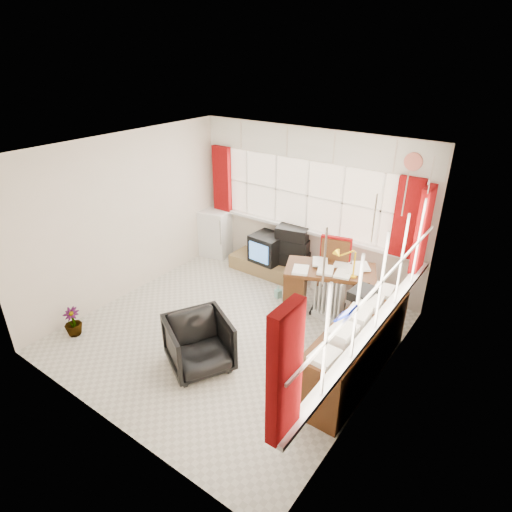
% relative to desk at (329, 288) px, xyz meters
% --- Properties ---
extents(ground, '(4.00, 4.00, 0.00)m').
position_rel_desk_xyz_m(ground, '(-0.85, -1.22, -0.41)').
color(ground, beige).
rests_on(ground, ground).
extents(room_walls, '(4.00, 4.00, 4.00)m').
position_rel_desk_xyz_m(room_walls, '(-0.85, -1.22, 1.09)').
color(room_walls, beige).
rests_on(room_walls, ground).
extents(window_back, '(3.70, 0.12, 3.60)m').
position_rel_desk_xyz_m(window_back, '(-0.85, 0.72, 0.54)').
color(window_back, beige).
rests_on(window_back, room_walls).
extents(window_right, '(0.12, 3.70, 3.60)m').
position_rel_desk_xyz_m(window_right, '(1.10, -1.22, 0.54)').
color(window_right, beige).
rests_on(window_right, room_walls).
extents(curtains, '(3.83, 3.83, 1.15)m').
position_rel_desk_xyz_m(curtains, '(0.08, -0.30, 1.05)').
color(curtains, maroon).
rests_on(curtains, room_walls).
extents(overhead_cabinets, '(3.98, 3.98, 0.48)m').
position_rel_desk_xyz_m(overhead_cabinets, '(0.13, -0.24, 1.84)').
color(overhead_cabinets, white).
rests_on(overhead_cabinets, room_walls).
extents(desk, '(1.41, 1.08, 0.77)m').
position_rel_desk_xyz_m(desk, '(0.00, 0.00, 0.00)').
color(desk, '#4F2512').
rests_on(desk, ground).
extents(desk_lamp, '(0.17, 0.16, 0.41)m').
position_rel_desk_xyz_m(desk_lamp, '(0.36, -0.04, 0.61)').
color(desk_lamp, yellow).
rests_on(desk_lamp, desk).
extents(task_chair, '(0.56, 0.59, 1.11)m').
position_rel_desk_xyz_m(task_chair, '(-0.04, 0.17, 0.18)').
color(task_chair, black).
rests_on(task_chair, ground).
extents(office_chair, '(1.00, 0.99, 0.67)m').
position_rel_desk_xyz_m(office_chair, '(-0.72, -2.01, -0.07)').
color(office_chair, black).
rests_on(office_chair, ground).
extents(radiator, '(0.46, 0.21, 0.67)m').
position_rel_desk_xyz_m(radiator, '(0.09, -0.16, -0.14)').
color(radiator, white).
rests_on(radiator, ground).
extents(credenza, '(0.50, 2.00, 0.85)m').
position_rel_desk_xyz_m(credenza, '(0.88, -1.02, -0.01)').
color(credenza, '#4F2512').
rests_on(credenza, ground).
extents(file_tray, '(0.31, 0.38, 0.12)m').
position_rel_desk_xyz_m(file_tray, '(0.70, -0.51, 0.40)').
color(file_tray, black).
rests_on(file_tray, credenza).
extents(tv_bench, '(1.40, 0.50, 0.25)m').
position_rel_desk_xyz_m(tv_bench, '(-1.40, 0.50, -0.28)').
color(tv_bench, olive).
rests_on(tv_bench, ground).
extents(crt_tv, '(0.55, 0.52, 0.47)m').
position_rel_desk_xyz_m(crt_tv, '(-1.41, 0.47, 0.08)').
color(crt_tv, black).
rests_on(crt_tv, tv_bench).
extents(hifi_stack, '(0.69, 0.52, 0.65)m').
position_rel_desk_xyz_m(hifi_stack, '(-1.03, 0.66, 0.15)').
color(hifi_stack, black).
rests_on(hifi_stack, tv_bench).
extents(mini_fridge, '(0.60, 0.60, 0.88)m').
position_rel_desk_xyz_m(mini_fridge, '(-2.65, 0.58, 0.03)').
color(mini_fridge, white).
rests_on(mini_fridge, ground).
extents(spray_bottle_a, '(0.15, 0.15, 0.29)m').
position_rel_desk_xyz_m(spray_bottle_a, '(-1.34, 0.35, -0.27)').
color(spray_bottle_a, silver).
rests_on(spray_bottle_a, ground).
extents(spray_bottle_b, '(0.11, 0.12, 0.20)m').
position_rel_desk_xyz_m(spray_bottle_b, '(-0.82, -0.09, -0.31)').
color(spray_bottle_b, '#87C9B7').
rests_on(spray_bottle_b, ground).
extents(flower_vase, '(0.30, 0.30, 0.41)m').
position_rel_desk_xyz_m(flower_vase, '(-2.56, -2.54, -0.20)').
color(flower_vase, black).
rests_on(flower_vase, ground).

